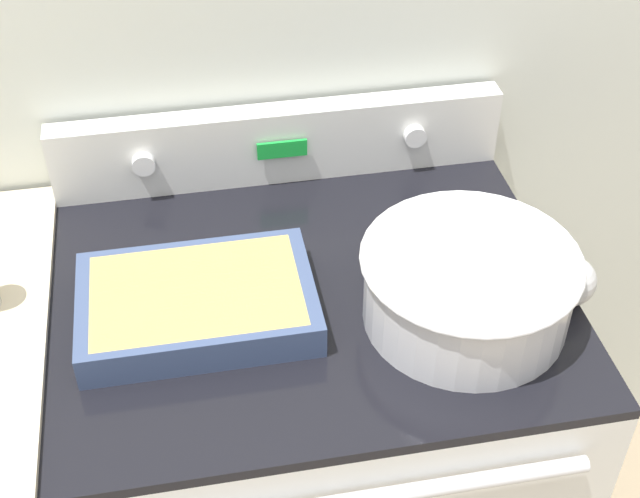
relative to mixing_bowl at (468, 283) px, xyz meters
The scene contains 5 objects.
stove_range 0.59m from the mixing_bowl, 153.03° to the left, with size 0.82×0.70×0.92m.
control_panel 0.48m from the mixing_bowl, 117.54° to the left, with size 0.82×0.07×0.14m.
mixing_bowl is the anchor object (origin of this frame).
casserole_dish 0.41m from the mixing_bowl, 169.55° to the left, with size 0.36×0.24×0.06m.
ladle 0.18m from the mixing_bowl, ahead, with size 0.08×0.27×0.08m.
Camera 1 is at (-0.18, -0.70, 1.88)m, focal length 50.00 mm.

